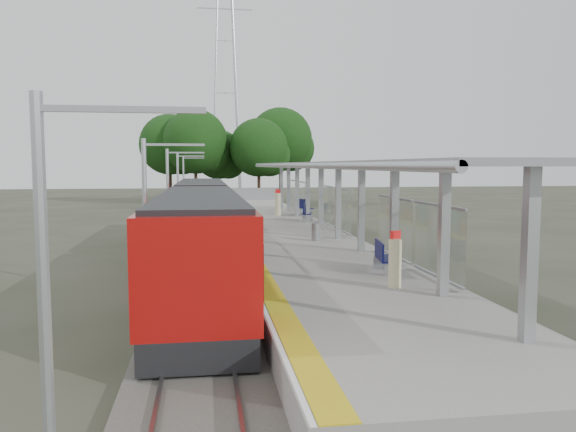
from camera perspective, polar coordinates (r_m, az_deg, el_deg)
The scene contains 16 objects.
ground at distance 13.65m, azimuth 10.88°, elevation -14.27°, with size 200.00×200.00×0.00m, color #474438.
trackbed at distance 32.42m, azimuth -8.72°, elevation -2.67°, with size 3.00×70.00×0.24m, color #59544C.
platform at distance 32.66m, azimuth -0.81°, elevation -1.88°, with size 6.00×50.00×1.00m, color gray.
tactile_strip at distance 32.36m, azimuth -5.29°, elevation -1.06°, with size 0.60×50.00×0.02m, color yellow.
end_fence at distance 57.31m, azimuth -4.16°, elevation 2.26°, with size 6.00×0.10×1.20m, color #9EA0A5.
train at distance 24.98m, azimuth -8.83°, elevation -0.55°, with size 2.74×27.60×3.62m.
canopy at distance 28.93m, azimuth 3.36°, elevation 4.55°, with size 3.27×38.00×3.66m.
pylon at distance 86.41m, azimuth -6.38°, elevation 14.81°, with size 8.00×4.00×38.00m, color #9EA0A5, non-canonical shape.
tree_cluster at distance 66.03m, azimuth -6.11°, elevation 7.27°, with size 20.46×11.75×11.48m.
catenary_masts at distance 31.22m, azimuth -11.95°, elevation 2.12°, with size 2.08×48.16×5.40m.
bench_near at distance 18.70m, azimuth 9.58°, elevation -4.03°, with size 0.68×1.58×1.04m.
bench_mid at distance 35.47m, azimuth 1.85°, elevation 0.43°, with size 0.87×1.67×1.10m.
bench_far at distance 39.72m, azimuth 1.58°, elevation 0.97°, with size 1.07×1.73×1.14m.
info_pillar_near at distance 16.48m, azimuth 10.82°, elevation -4.70°, with size 0.37×0.37×1.65m.
info_pillar_far at distance 39.32m, azimuth -1.03°, elevation 1.21°, with size 0.41×0.41×1.83m.
litter_bin at distance 26.20m, azimuth 2.84°, elevation -1.63°, with size 0.41×0.41×0.83m, color #9EA0A5.
Camera 1 is at (-4.34, -12.12, 4.53)m, focal length 35.00 mm.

